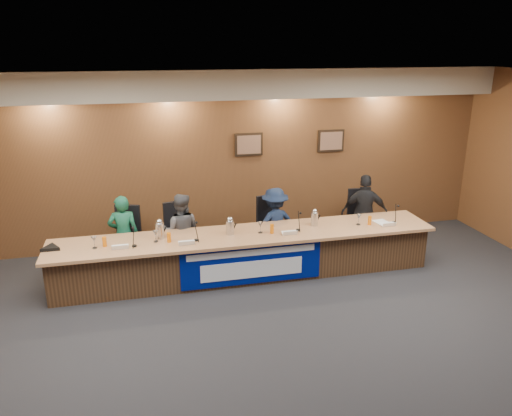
% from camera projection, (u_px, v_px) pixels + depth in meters
% --- Properties ---
extents(floor, '(10.00, 10.00, 0.00)m').
position_uv_depth(floor, '(289.00, 362.00, 5.95)').
color(floor, black).
rests_on(floor, ground).
extents(ceiling, '(10.00, 8.00, 0.04)m').
position_uv_depth(ceiling, '(296.00, 87.00, 4.94)').
color(ceiling, silver).
rests_on(ceiling, wall_back).
extents(wall_back, '(10.00, 0.04, 3.20)m').
position_uv_depth(wall_back, '(227.00, 159.00, 9.14)').
color(wall_back, brown).
rests_on(wall_back, floor).
extents(soffit, '(10.00, 0.50, 0.50)m').
position_uv_depth(soffit, '(228.00, 84.00, 8.49)').
color(soffit, beige).
rests_on(soffit, wall_back).
extents(dais_body, '(6.00, 0.80, 0.70)m').
position_uv_depth(dais_body, '(246.00, 256.00, 8.06)').
color(dais_body, '#442B19').
rests_on(dais_body, floor).
extents(dais_top, '(6.10, 0.95, 0.05)m').
position_uv_depth(dais_top, '(247.00, 235.00, 7.89)').
color(dais_top, '#AC764C').
rests_on(dais_top, dais_body).
extents(banner, '(2.20, 0.02, 0.65)m').
position_uv_depth(banner, '(252.00, 264.00, 7.66)').
color(banner, '#000E6C').
rests_on(banner, dais_body).
extents(banner_text_upper, '(2.00, 0.01, 0.10)m').
position_uv_depth(banner_text_upper, '(252.00, 253.00, 7.59)').
color(banner_text_upper, silver).
rests_on(banner_text_upper, banner).
extents(banner_text_lower, '(1.60, 0.01, 0.28)m').
position_uv_depth(banner_text_lower, '(252.00, 269.00, 7.68)').
color(banner_text_lower, silver).
rests_on(banner_text_lower, banner).
extents(wall_photo_left, '(0.52, 0.04, 0.42)m').
position_uv_depth(wall_photo_left, '(249.00, 144.00, 9.12)').
color(wall_photo_left, black).
rests_on(wall_photo_left, wall_back).
extents(wall_photo_right, '(0.52, 0.04, 0.42)m').
position_uv_depth(wall_photo_right, '(331.00, 141.00, 9.47)').
color(wall_photo_right, black).
rests_on(wall_photo_right, wall_back).
extents(panelist_a, '(0.50, 0.34, 1.33)m').
position_uv_depth(panelist_a, '(124.00, 235.00, 8.06)').
color(panelist_a, '#145138').
rests_on(panelist_a, floor).
extents(panelist_b, '(0.73, 0.62, 1.29)m').
position_uv_depth(panelist_b, '(181.00, 231.00, 8.27)').
color(panelist_b, '#4A4B4F').
rests_on(panelist_b, floor).
extents(panelist_c, '(0.90, 0.62, 1.28)m').
position_uv_depth(panelist_c, '(275.00, 224.00, 8.62)').
color(panelist_c, '#101D37').
rests_on(panelist_c, floor).
extents(panelist_d, '(0.89, 0.58, 1.41)m').
position_uv_depth(panelist_d, '(364.00, 213.00, 8.97)').
color(panelist_d, black).
rests_on(panelist_d, floor).
extents(office_chair_a, '(0.62, 0.62, 0.08)m').
position_uv_depth(office_chair_a, '(125.00, 243.00, 8.21)').
color(office_chair_a, black).
rests_on(office_chair_a, floor).
extents(office_chair_b, '(0.59, 0.59, 0.08)m').
position_uv_depth(office_chair_b, '(181.00, 238.00, 8.41)').
color(office_chair_b, black).
rests_on(office_chair_b, floor).
extents(office_chair_c, '(0.58, 0.58, 0.08)m').
position_uv_depth(office_chair_c, '(273.00, 231.00, 8.77)').
color(office_chair_c, black).
rests_on(office_chair_c, floor).
extents(office_chair_d, '(0.53, 0.53, 0.08)m').
position_uv_depth(office_chair_d, '(361.00, 223.00, 9.14)').
color(office_chair_d, black).
rests_on(office_chair_d, floor).
extents(nameplate_a, '(0.24, 0.08, 0.10)m').
position_uv_depth(nameplate_a, '(120.00, 247.00, 7.25)').
color(nameplate_a, white).
rests_on(nameplate_a, dais_top).
extents(microphone_a, '(0.07, 0.07, 0.02)m').
position_uv_depth(microphone_a, '(134.00, 246.00, 7.38)').
color(microphone_a, black).
rests_on(microphone_a, dais_top).
extents(juice_glass_a, '(0.06, 0.06, 0.15)m').
position_uv_depth(juice_glass_a, '(105.00, 242.00, 7.36)').
color(juice_glass_a, orange).
rests_on(juice_glass_a, dais_top).
extents(water_glass_a, '(0.08, 0.08, 0.18)m').
position_uv_depth(water_glass_a, '(94.00, 243.00, 7.29)').
color(water_glass_a, silver).
rests_on(water_glass_a, dais_top).
extents(nameplate_b, '(0.24, 0.08, 0.10)m').
position_uv_depth(nameplate_b, '(187.00, 243.00, 7.41)').
color(nameplate_b, white).
rests_on(nameplate_b, dais_top).
extents(microphone_b, '(0.07, 0.07, 0.02)m').
position_uv_depth(microphone_b, '(196.00, 240.00, 7.60)').
color(microphone_b, black).
rests_on(microphone_b, dais_top).
extents(juice_glass_b, '(0.06, 0.06, 0.15)m').
position_uv_depth(juice_glass_b, '(169.00, 238.00, 7.52)').
color(juice_glass_b, orange).
rests_on(juice_glass_b, dais_top).
extents(water_glass_b, '(0.08, 0.08, 0.18)m').
position_uv_depth(water_glass_b, '(156.00, 236.00, 7.53)').
color(water_glass_b, silver).
rests_on(water_glass_b, dais_top).
extents(nameplate_c, '(0.24, 0.08, 0.10)m').
position_uv_depth(nameplate_c, '(290.00, 233.00, 7.80)').
color(nameplate_c, white).
rests_on(nameplate_c, dais_top).
extents(microphone_c, '(0.07, 0.07, 0.02)m').
position_uv_depth(microphone_c, '(298.00, 230.00, 8.01)').
color(microphone_c, black).
rests_on(microphone_c, dais_top).
extents(juice_glass_c, '(0.06, 0.06, 0.15)m').
position_uv_depth(juice_glass_c, '(272.00, 229.00, 7.87)').
color(juice_glass_c, orange).
rests_on(juice_glass_c, dais_top).
extents(water_glass_c, '(0.08, 0.08, 0.18)m').
position_uv_depth(water_glass_c, '(260.00, 227.00, 7.89)').
color(water_glass_c, silver).
rests_on(water_glass_c, dais_top).
extents(nameplate_d, '(0.24, 0.08, 0.10)m').
position_uv_depth(nameplate_d, '(389.00, 224.00, 8.16)').
color(nameplate_d, white).
rests_on(nameplate_d, dais_top).
extents(microphone_d, '(0.07, 0.07, 0.02)m').
position_uv_depth(microphone_d, '(394.00, 222.00, 8.35)').
color(microphone_d, black).
rests_on(microphone_d, dais_top).
extents(juice_glass_d, '(0.06, 0.06, 0.15)m').
position_uv_depth(juice_glass_d, '(370.00, 220.00, 8.24)').
color(juice_glass_d, orange).
rests_on(juice_glass_d, dais_top).
extents(water_glass_d, '(0.08, 0.08, 0.18)m').
position_uv_depth(water_glass_d, '(359.00, 220.00, 8.24)').
color(water_glass_d, silver).
rests_on(water_glass_d, dais_top).
extents(carafe_left, '(0.13, 0.13, 0.25)m').
position_uv_depth(carafe_left, '(160.00, 231.00, 7.65)').
color(carafe_left, silver).
rests_on(carafe_left, dais_top).
extents(carafe_mid, '(0.13, 0.13, 0.22)m').
position_uv_depth(carafe_mid, '(230.00, 228.00, 7.83)').
color(carafe_mid, silver).
rests_on(carafe_mid, dais_top).
extents(carafe_right, '(0.12, 0.12, 0.23)m').
position_uv_depth(carafe_right, '(315.00, 219.00, 8.20)').
color(carafe_right, silver).
rests_on(carafe_right, dais_top).
extents(speakerphone, '(0.32, 0.32, 0.05)m').
position_uv_depth(speakerphone, '(51.00, 248.00, 7.27)').
color(speakerphone, black).
rests_on(speakerphone, dais_top).
extents(paper_stack, '(0.26, 0.33, 0.01)m').
position_uv_depth(paper_stack, '(382.00, 222.00, 8.37)').
color(paper_stack, white).
rests_on(paper_stack, dais_top).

